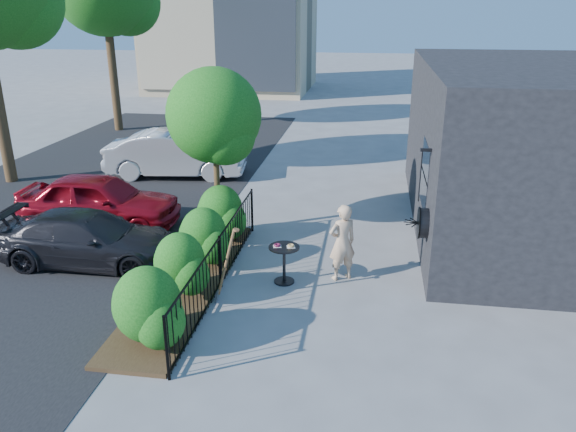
% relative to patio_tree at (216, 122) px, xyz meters
% --- Properties ---
extents(ground, '(120.00, 120.00, 0.00)m').
position_rel_patio_tree_xyz_m(ground, '(2.24, -2.76, -2.76)').
color(ground, gray).
rests_on(ground, ground).
extents(shop_building, '(6.22, 9.00, 4.00)m').
position_rel_patio_tree_xyz_m(shop_building, '(7.73, 1.74, -0.76)').
color(shop_building, black).
rests_on(shop_building, ground).
extents(fence, '(0.05, 6.05, 1.10)m').
position_rel_patio_tree_xyz_m(fence, '(0.74, -2.76, -2.20)').
color(fence, black).
rests_on(fence, ground).
extents(planting_bed, '(1.30, 6.00, 0.08)m').
position_rel_patio_tree_xyz_m(planting_bed, '(0.04, -2.76, -2.72)').
color(planting_bed, '#382616').
rests_on(planting_bed, ground).
extents(shrubs, '(1.10, 5.60, 1.24)m').
position_rel_patio_tree_xyz_m(shrubs, '(0.14, -2.66, -2.06)').
color(shrubs, '#135313').
rests_on(shrubs, ground).
extents(patio_tree, '(2.20, 2.20, 3.94)m').
position_rel_patio_tree_xyz_m(patio_tree, '(0.00, 0.00, 0.00)').
color(patio_tree, '#3F2B19').
rests_on(patio_tree, ground).
extents(street, '(9.00, 30.00, 0.01)m').
position_rel_patio_tree_xyz_m(street, '(-4.76, 0.24, -2.76)').
color(street, black).
rests_on(street, ground).
extents(cafe_table, '(0.62, 0.62, 0.83)m').
position_rel_patio_tree_xyz_m(cafe_table, '(1.94, -2.36, -2.22)').
color(cafe_table, black).
rests_on(cafe_table, ground).
extents(woman, '(0.70, 0.63, 1.60)m').
position_rel_patio_tree_xyz_m(woman, '(3.08, -2.02, -1.96)').
color(woman, '#D5AD89').
rests_on(woman, ground).
extents(shovel, '(0.52, 0.20, 1.54)m').
position_rel_patio_tree_xyz_m(shovel, '(0.98, -3.32, -2.09)').
color(shovel, brown).
rests_on(shovel, ground).
extents(car_red, '(4.03, 1.71, 1.36)m').
position_rel_patio_tree_xyz_m(car_red, '(-3.12, 0.01, -2.08)').
color(car_red, maroon).
rests_on(car_red, ground).
extents(car_silver, '(4.62, 2.08, 1.47)m').
position_rel_patio_tree_xyz_m(car_silver, '(-2.73, 4.62, -2.03)').
color(car_silver, '#B7B7BC').
rests_on(car_silver, ground).
extents(car_darkgrey, '(3.96, 1.69, 1.14)m').
position_rel_patio_tree_xyz_m(car_darkgrey, '(-2.35, -2.08, -2.19)').
color(car_darkgrey, black).
rests_on(car_darkgrey, ground).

